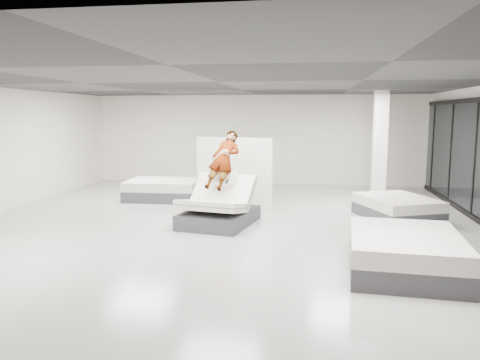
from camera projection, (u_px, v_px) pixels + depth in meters
The scene contains 9 objects.
room at pixel (218, 157), 10.11m from camera, with size 14.00×14.04×3.20m.
hero_bed at pixel (219, 209), 10.70m from camera, with size 1.76×2.12×1.21m.
person at pixel (224, 171), 10.89m from camera, with size 0.58×0.38×1.60m, color slate.
remote at pixel (227, 181), 10.51m from camera, with size 0.05×0.14×0.03m, color black.
divider_panel at pixel (234, 174), 12.29m from camera, with size 2.11×0.10×1.92m, color white.
flat_bed_right_far at pixel (397, 208), 11.35m from camera, with size 2.07×2.32×0.53m.
flat_bed_right_near at pixel (405, 253), 7.53m from camera, with size 1.86×2.38×0.62m.
flat_bed_left_far at pixel (164, 190), 13.94m from camera, with size 2.14×1.63×0.57m.
column at pixel (380, 145), 13.91m from camera, with size 0.40×0.40×3.20m, color white.
Camera 1 is at (2.01, -9.89, 2.53)m, focal length 35.00 mm.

